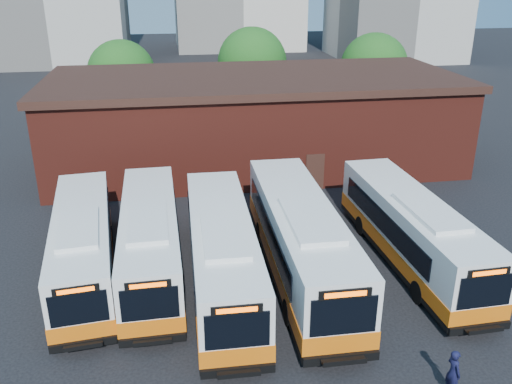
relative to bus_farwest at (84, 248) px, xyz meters
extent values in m
plane|color=black|center=(10.18, -5.20, -1.47)|extent=(220.00, 220.00, 0.00)
cube|color=white|center=(0.00, 0.03, 0.21)|extent=(3.62, 11.57, 2.70)
cube|color=orange|center=(0.00, 0.03, -0.57)|extent=(3.68, 11.62, 0.66)
cube|color=black|center=(0.00, 0.03, -1.04)|extent=(3.67, 11.61, 0.24)
cube|color=black|center=(0.61, -5.65, 0.48)|extent=(2.05, 0.28, 1.28)
cube|color=black|center=(0.61, -5.66, 1.26)|extent=(1.61, 0.23, 0.30)
cube|color=#FF5905|center=(0.61, -5.69, 1.26)|extent=(1.27, 0.16, 0.17)
cube|color=black|center=(0.62, -5.71, -1.04)|extent=(2.42, 0.39, 0.30)
cube|color=black|center=(0.64, -5.92, -0.95)|extent=(1.41, 0.51, 0.06)
cube|color=black|center=(0.66, -6.09, -0.88)|extent=(1.37, 0.19, 0.17)
cube|color=black|center=(-1.27, 0.28, 0.48)|extent=(1.00, 8.83, 1.00)
cube|color=black|center=(1.18, 0.54, 0.48)|extent=(1.00, 8.83, 1.00)
cube|color=white|center=(0.15, -1.38, 1.66)|extent=(2.06, 4.14, 0.21)
cylinder|color=black|center=(-0.75, -3.29, -0.99)|extent=(0.40, 0.98, 0.95)
cylinder|color=black|center=(1.43, -3.05, -0.99)|extent=(0.40, 0.98, 0.95)
cylinder|color=black|center=(-1.42, 2.93, -0.99)|extent=(0.40, 0.98, 0.95)
cylinder|color=black|center=(0.76, 3.17, -0.99)|extent=(0.40, 0.98, 0.95)
cube|color=white|center=(3.00, 0.03, 0.25)|extent=(2.72, 11.69, 2.76)
cube|color=orange|center=(3.00, 0.03, -0.55)|extent=(2.77, 11.74, 0.68)
cube|color=black|center=(3.00, 0.03, -1.03)|extent=(2.76, 11.73, 0.24)
cube|color=black|center=(3.13, -5.81, 0.52)|extent=(2.10, 0.10, 1.31)
cube|color=black|center=(3.13, -5.82, 1.33)|extent=(1.65, 0.09, 0.31)
cube|color=#FF5905|center=(3.13, -5.86, 1.33)|extent=(1.31, 0.05, 0.17)
cube|color=black|center=(3.13, -5.87, -1.03)|extent=(2.48, 0.19, 0.31)
cube|color=black|center=(3.13, -6.09, -0.93)|extent=(1.41, 0.40, 0.06)
cube|color=black|center=(3.14, -6.27, -0.87)|extent=(1.41, 0.07, 0.17)
cube|color=black|center=(1.73, 0.40, 0.52)|extent=(0.24, 9.08, 1.02)
cube|color=black|center=(4.26, 0.45, 0.52)|extent=(0.24, 9.08, 1.02)
cube|color=white|center=(3.03, -1.42, 1.73)|extent=(1.77, 4.11, 0.21)
cylinder|color=black|center=(1.95, -3.29, -0.98)|extent=(0.33, 0.98, 0.97)
cylinder|color=black|center=(4.19, -3.24, -0.98)|extent=(0.33, 0.98, 0.97)
cylinder|color=black|center=(1.82, 3.11, -0.98)|extent=(0.33, 0.98, 0.97)
cylinder|color=black|center=(4.06, 3.16, -0.98)|extent=(0.33, 0.98, 0.97)
cube|color=white|center=(6.15, -1.88, 0.33)|extent=(2.78, 12.21, 2.89)
cube|color=orange|center=(6.15, -1.88, -0.50)|extent=(2.84, 12.26, 0.71)
cube|color=black|center=(6.15, -1.88, -1.01)|extent=(2.83, 12.25, 0.25)
cube|color=black|center=(6.05, -8.00, 0.61)|extent=(2.20, 0.10, 1.37)
cube|color=black|center=(6.05, -8.01, 1.45)|extent=(1.72, 0.09, 0.32)
cube|color=#FF5905|center=(6.05, -8.04, 1.45)|extent=(1.37, 0.04, 0.18)
cube|color=black|center=(6.05, -8.06, -1.01)|extent=(2.59, 0.18, 0.32)
cube|color=black|center=(6.04, -8.29, -0.91)|extent=(1.48, 0.41, 0.06)
cube|color=black|center=(6.04, -8.47, -0.84)|extent=(1.47, 0.06, 0.18)
cube|color=black|center=(4.84, -1.46, 0.61)|extent=(0.21, 9.49, 1.06)
cube|color=black|center=(7.47, -1.50, 0.61)|extent=(0.21, 9.49, 1.06)
cube|color=white|center=(6.12, -3.40, 1.88)|extent=(1.83, 4.29, 0.22)
cylinder|color=black|center=(4.92, -5.31, -0.96)|extent=(0.34, 1.02, 1.01)
cylinder|color=black|center=(7.26, -5.35, -0.96)|extent=(0.34, 1.02, 1.01)
cylinder|color=black|center=(5.03, 1.38, -0.96)|extent=(0.34, 1.02, 1.01)
cylinder|color=black|center=(7.37, 1.34, -0.96)|extent=(0.34, 1.02, 1.01)
cube|color=white|center=(9.78, -1.42, 0.46)|extent=(2.89, 13.06, 3.10)
cube|color=orange|center=(9.78, -1.42, -0.44)|extent=(2.94, 13.11, 0.76)
cube|color=black|center=(9.78, -1.42, -0.98)|extent=(2.93, 13.10, 0.27)
cube|color=black|center=(9.72, -7.97, 0.76)|extent=(2.36, 0.09, 1.47)
cube|color=black|center=(9.72, -7.98, 1.66)|extent=(1.85, 0.08, 0.35)
cube|color=#FF5905|center=(9.72, -8.02, 1.66)|extent=(1.47, 0.03, 0.20)
cube|color=black|center=(9.72, -8.03, -0.98)|extent=(2.77, 0.18, 0.35)
cube|color=black|center=(9.71, -8.28, -0.87)|extent=(1.58, 0.43, 0.07)
cube|color=black|center=(9.71, -8.48, -0.79)|extent=(1.58, 0.06, 0.20)
cube|color=black|center=(8.37, -0.97, 0.76)|extent=(0.14, 10.17, 1.14)
cube|color=black|center=(11.19, -1.00, 0.76)|extent=(0.14, 10.17, 1.14)
cube|color=white|center=(9.76, -3.05, 2.12)|extent=(1.92, 4.58, 0.24)
cylinder|color=black|center=(8.49, -5.10, -0.93)|extent=(0.36, 1.09, 1.09)
cylinder|color=black|center=(11.00, -5.12, -0.93)|extent=(0.36, 1.09, 1.09)
cylinder|color=black|center=(8.55, 2.07, -0.93)|extent=(0.36, 1.09, 1.09)
cylinder|color=black|center=(11.06, 2.05, -0.93)|extent=(0.36, 1.09, 1.09)
cube|color=white|center=(15.30, -1.03, 0.31)|extent=(2.96, 12.12, 2.86)
cube|color=orange|center=(15.30, -1.03, -0.51)|extent=(3.01, 12.17, 0.70)
cube|color=black|center=(15.30, -1.03, -1.02)|extent=(3.00, 12.16, 0.25)
cube|color=black|center=(15.51, -7.08, 0.59)|extent=(2.18, 0.13, 1.35)
cube|color=black|center=(15.51, -7.09, 1.42)|extent=(1.71, 0.12, 0.32)
cube|color=#FF5905|center=(15.51, -7.12, 1.42)|extent=(1.35, 0.07, 0.18)
cube|color=black|center=(15.51, -7.14, -1.02)|extent=(2.56, 0.23, 0.32)
cube|color=black|center=(15.51, -7.37, -0.92)|extent=(1.47, 0.43, 0.06)
cube|color=black|center=(15.52, -7.55, -0.85)|extent=(1.46, 0.09, 0.18)
cube|color=black|center=(13.99, -0.67, 0.59)|extent=(0.36, 9.39, 1.05)
cube|color=black|center=(16.59, -0.58, 0.59)|extent=(0.36, 9.39, 1.05)
cube|color=white|center=(15.35, -2.53, 1.84)|extent=(1.88, 4.27, 0.22)
cylinder|color=black|center=(14.26, -4.48, -0.97)|extent=(0.35, 1.01, 1.00)
cylinder|color=black|center=(16.58, -4.40, -0.97)|extent=(0.35, 1.01, 1.00)
cylinder|color=black|center=(14.04, 2.14, -0.97)|extent=(0.35, 1.01, 1.00)
cylinder|color=black|center=(16.35, 2.22, -0.97)|extent=(0.35, 1.01, 1.00)
imported|color=black|center=(13.03, -9.69, -0.62)|extent=(0.48, 0.66, 1.70)
cube|color=#5F1F16|center=(10.18, 14.80, 1.53)|extent=(28.00, 12.00, 6.00)
cube|color=black|center=(10.18, 14.80, 4.68)|extent=(28.60, 12.60, 0.50)
cube|color=black|center=(13.18, 8.77, -0.27)|extent=(1.20, 0.08, 2.40)
cylinder|color=#382314|center=(0.18, 26.80, -0.12)|extent=(0.36, 0.36, 2.70)
sphere|color=#184C15|center=(0.18, 26.80, 3.18)|extent=(6.00, 6.00, 6.00)
cylinder|color=#382314|center=(12.18, 28.80, 0.01)|extent=(0.36, 0.36, 2.95)
sphere|color=#184C15|center=(12.18, 28.80, 3.62)|extent=(6.56, 6.56, 6.56)
cylinder|color=#382314|center=(23.18, 25.80, -0.06)|extent=(0.36, 0.36, 2.81)
sphere|color=#184C15|center=(23.18, 25.80, 3.37)|extent=(6.24, 6.24, 6.24)
camera|label=1|loc=(4.32, -22.78, 11.70)|focal=38.00mm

